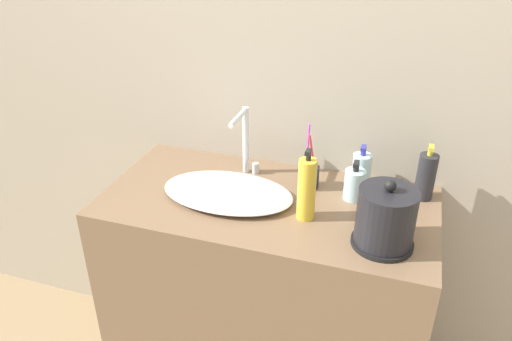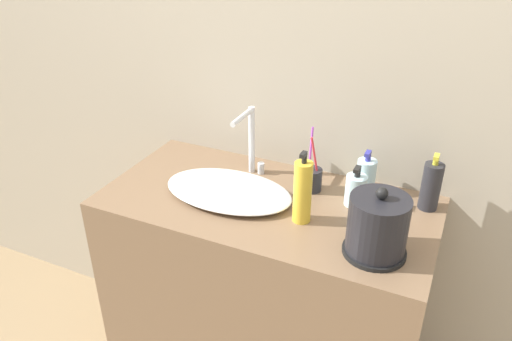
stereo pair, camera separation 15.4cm
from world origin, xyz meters
name	(u,v)px [view 1 (the left image)]	position (x,y,z in m)	size (l,w,h in m)	color
wall_back	(293,57)	(0.00, 0.54, 1.30)	(6.00, 0.04, 2.60)	#ADA38E
vanity_counter	(266,308)	(0.00, 0.26, 0.46)	(1.05, 0.52, 0.92)	brown
sink_basin	(228,192)	(-0.13, 0.24, 0.93)	(0.43, 0.26, 0.04)	white
faucet	(245,139)	(-0.12, 0.40, 1.05)	(0.06, 0.15, 0.24)	silver
electric_kettle	(385,220)	(0.37, 0.14, 1.00)	(0.17, 0.17, 0.20)	black
toothbrush_cup	(309,175)	(0.11, 0.38, 0.96)	(0.06, 0.06, 0.22)	#232328
lotion_bottle	(426,176)	(0.47, 0.43, 0.99)	(0.06, 0.06, 0.19)	#28282D
shampoo_bottle	(307,189)	(0.14, 0.20, 1.01)	(0.05, 0.05, 0.23)	gold
mouthwash_bottle	(361,169)	(0.27, 0.45, 0.97)	(0.06, 0.06, 0.15)	silver
hand_cream_bottle	(354,184)	(0.26, 0.36, 0.97)	(0.07, 0.07, 0.14)	silver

